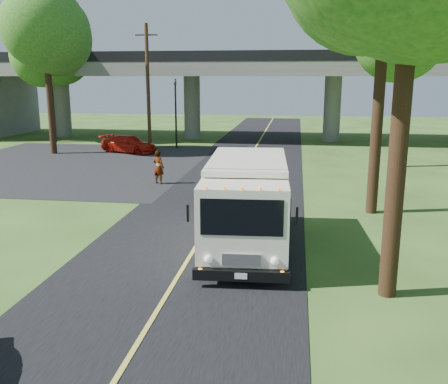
% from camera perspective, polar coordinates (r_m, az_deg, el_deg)
% --- Properties ---
extents(ground, '(120.00, 120.00, 0.00)m').
position_cam_1_polar(ground, '(12.79, -6.70, -11.92)').
color(ground, '#2D4A1A').
rests_on(ground, ground).
extents(road, '(7.00, 90.00, 0.02)m').
position_cam_1_polar(road, '(22.07, -0.05, -1.02)').
color(road, black).
rests_on(road, ground).
extents(parking_lot, '(16.00, 18.00, 0.01)m').
position_cam_1_polar(parking_lot, '(32.85, -17.29, 3.06)').
color(parking_lot, black).
rests_on(parking_lot, ground).
extents(lane_line, '(0.12, 90.00, 0.01)m').
position_cam_1_polar(lane_line, '(22.07, -0.05, -0.97)').
color(lane_line, gold).
rests_on(lane_line, road).
extents(overpass, '(54.00, 10.00, 7.30)m').
position_cam_1_polar(overpass, '(43.30, 4.26, 11.96)').
color(overpass, slate).
rests_on(overpass, ground).
extents(traffic_signal, '(0.18, 0.22, 5.20)m').
position_cam_1_polar(traffic_signal, '(38.34, -5.55, 9.76)').
color(traffic_signal, black).
rests_on(traffic_signal, ground).
extents(utility_pole, '(1.60, 0.26, 9.00)m').
position_cam_1_polar(utility_pole, '(36.75, -8.67, 11.71)').
color(utility_pole, '#472D19').
rests_on(utility_pole, ground).
extents(tree_right_far, '(5.77, 5.67, 10.99)m').
position_cam_1_polar(tree_right_far, '(31.74, 20.32, 17.58)').
color(tree_right_far, '#382314').
rests_on(tree_right_far, ground).
extents(tree_left_lot, '(5.60, 5.50, 10.50)m').
position_cam_1_polar(tree_left_lot, '(37.17, -19.59, 16.25)').
color(tree_left_lot, '#382314').
rests_on(tree_left_lot, ground).
extents(tree_left_far, '(5.26, 5.16, 9.89)m').
position_cam_1_polar(tree_left_far, '(43.85, -19.41, 15.07)').
color(tree_left_far, '#382314').
rests_on(tree_left_far, ground).
extents(step_van, '(2.85, 6.85, 2.82)m').
position_cam_1_polar(step_van, '(15.77, 2.62, -1.08)').
color(step_van, silver).
rests_on(step_van, ground).
extents(red_sedan, '(4.59, 2.92, 1.24)m').
position_cam_1_polar(red_sedan, '(36.75, -10.80, 5.40)').
color(red_sedan, '#B1160A').
rests_on(red_sedan, ground).
extents(pedestrian, '(0.74, 0.62, 1.73)m').
position_cam_1_polar(pedestrian, '(25.64, -7.49, 2.82)').
color(pedestrian, gray).
rests_on(pedestrian, ground).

